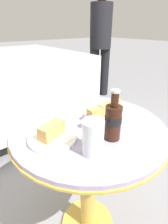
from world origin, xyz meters
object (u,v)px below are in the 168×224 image
Objects in this scene: drinking_glass at (93,139)px; lunch_plate_near at (104,113)px; lunch_plate_far at (52,135)px; cola_bottle_left at (113,121)px; pedestrian at (100,39)px; bistro_table at (88,153)px.

drinking_glass is 0.29m from lunch_plate_near.
lunch_plate_near and lunch_plate_far have the same top height.
lunch_plate_near is 1.07× the size of lunch_plate_far.
cola_bottle_left is 2.58m from pedestrian.
lunch_plate_far is 2.62m from pedestrian.
pedestrian is (1.75, 1.75, 0.39)m from bistro_table.
lunch_plate_near is at bearing 54.34° from cola_bottle_left.
drinking_glass reaches higher than lunch_plate_far.
cola_bottle_left is at bearing -37.08° from lunch_plate_far.
bistro_table is 0.23m from lunch_plate_near.
lunch_plate_far is at bearing -138.08° from pedestrian.
drinking_glass is at bearing -171.07° from cola_bottle_left.
cola_bottle_left reaches higher than drinking_glass.
lunch_plate_far is at bearing 113.86° from drinking_glass.
cola_bottle_left is at bearing -125.66° from lunch_plate_near.
bistro_table is 3.62× the size of lunch_plate_near.
lunch_plate_far is at bearing -178.78° from lunch_plate_near.
bistro_table is at bearing -176.63° from lunch_plate_near.
bistro_table is 0.44× the size of pedestrian.
bistro_table is 3.86× the size of lunch_plate_far.
pedestrian reaches higher than lunch_plate_far.
cola_bottle_left is 0.12m from drinking_glass.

